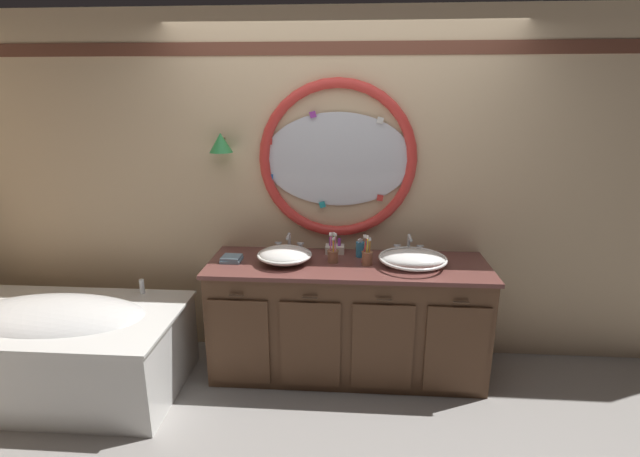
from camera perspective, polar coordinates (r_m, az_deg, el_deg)
The scene contains 13 objects.
ground_plane at distance 3.51m, azimuth 1.82°, elevation -18.92°, with size 14.00×14.00×0.00m, color gray.
back_wall_assembly at distance 3.52m, azimuth 2.34°, elevation 4.85°, with size 6.40×0.26×2.60m.
vanity_counter at distance 3.49m, azimuth 3.33°, elevation -10.85°, with size 2.00×0.65×0.86m.
bathtub at distance 3.77m, azimuth -29.52°, elevation -12.28°, with size 1.69×0.92×0.69m.
sink_basin_left at distance 3.31m, azimuth -4.39°, elevation -3.27°, with size 0.39×0.39×0.12m.
sink_basin_right at distance 3.30m, azimuth 11.32°, elevation -3.64°, with size 0.48×0.48×0.11m.
faucet_set_left at distance 3.54m, azimuth -3.81°, elevation -1.92°, with size 0.22×0.13×0.15m.
faucet_set_right at distance 3.53m, azimuth 10.85°, elevation -2.15°, with size 0.22×0.15×0.16m.
toothbrush_holder_left at distance 3.31m, azimuth 1.60°, elevation -3.22°, with size 0.08×0.08×0.22m.
toothbrush_holder_right at distance 3.28m, azimuth 5.82°, elevation -3.45°, with size 0.08×0.08×0.22m.
soap_dispenser at distance 3.43m, azimuth 4.93°, elevation -2.49°, with size 0.06×0.07×0.14m.
folded_hand_towel at distance 3.40m, azimuth -10.83°, elevation -3.66°, with size 0.14×0.14×0.04m.
toiletry_basket at distance 3.51m, azimuth 1.84°, elevation -2.48°, with size 0.14×0.10×0.12m.
Camera 1 is at (0.10, -2.86, 2.02)m, focal length 26.03 mm.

